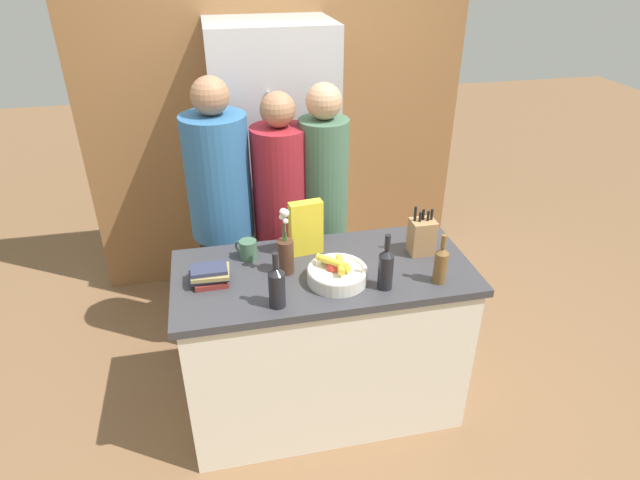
{
  "coord_description": "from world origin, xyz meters",
  "views": [
    {
      "loc": [
        -0.49,
        -2.18,
        2.38
      ],
      "look_at": [
        0.0,
        0.09,
        1.05
      ],
      "focal_mm": 30.0,
      "sensor_mm": 36.0,
      "label": 1
    }
  ],
  "objects_px": {
    "refrigerator": "(275,172)",
    "fruit_bowl": "(337,273)",
    "knife_block": "(422,236)",
    "book_stack": "(210,275)",
    "person_at_sink": "(222,211)",
    "person_in_blue": "(282,214)",
    "bottle_wine": "(441,264)",
    "person_in_red_tee": "(324,207)",
    "flower_vase": "(285,250)",
    "cereal_box": "(306,228)",
    "bottle_vinegar": "(386,267)",
    "coffee_mug": "(248,249)",
    "bottle_oil": "(277,285)"
  },
  "relations": [
    {
      "from": "refrigerator",
      "to": "fruit_bowl",
      "type": "bearing_deg",
      "value": -84.87
    },
    {
      "from": "knife_block",
      "to": "book_stack",
      "type": "height_order",
      "value": "knife_block"
    },
    {
      "from": "person_at_sink",
      "to": "person_in_blue",
      "type": "relative_size",
      "value": 1.06
    },
    {
      "from": "fruit_bowl",
      "to": "knife_block",
      "type": "bearing_deg",
      "value": 18.9
    },
    {
      "from": "bottle_wine",
      "to": "person_in_red_tee",
      "type": "distance_m",
      "value": 0.9
    },
    {
      "from": "fruit_bowl",
      "to": "flower_vase",
      "type": "relative_size",
      "value": 0.82
    },
    {
      "from": "knife_block",
      "to": "fruit_bowl",
      "type": "bearing_deg",
      "value": -161.1
    },
    {
      "from": "fruit_bowl",
      "to": "knife_block",
      "type": "relative_size",
      "value": 1.09
    },
    {
      "from": "refrigerator",
      "to": "person_at_sink",
      "type": "bearing_deg",
      "value": -125.06
    },
    {
      "from": "flower_vase",
      "to": "cereal_box",
      "type": "relative_size",
      "value": 1.21
    },
    {
      "from": "knife_block",
      "to": "bottle_vinegar",
      "type": "bearing_deg",
      "value": -136.68
    },
    {
      "from": "coffee_mug",
      "to": "bottle_wine",
      "type": "bearing_deg",
      "value": -24.96
    },
    {
      "from": "book_stack",
      "to": "bottle_oil",
      "type": "distance_m",
      "value": 0.39
    },
    {
      "from": "fruit_bowl",
      "to": "person_in_red_tee",
      "type": "relative_size",
      "value": 0.17
    },
    {
      "from": "fruit_bowl",
      "to": "person_in_blue",
      "type": "height_order",
      "value": "person_in_blue"
    },
    {
      "from": "fruit_bowl",
      "to": "bottle_oil",
      "type": "xyz_separation_m",
      "value": [
        -0.31,
        -0.13,
        0.06
      ]
    },
    {
      "from": "book_stack",
      "to": "bottle_oil",
      "type": "relative_size",
      "value": 0.72
    },
    {
      "from": "refrigerator",
      "to": "book_stack",
      "type": "height_order",
      "value": "refrigerator"
    },
    {
      "from": "fruit_bowl",
      "to": "bottle_oil",
      "type": "bearing_deg",
      "value": -156.48
    },
    {
      "from": "knife_block",
      "to": "coffee_mug",
      "type": "bearing_deg",
      "value": 171.57
    },
    {
      "from": "person_at_sink",
      "to": "person_in_red_tee",
      "type": "relative_size",
      "value": 1.03
    },
    {
      "from": "cereal_box",
      "to": "coffee_mug",
      "type": "distance_m",
      "value": 0.32
    },
    {
      "from": "fruit_bowl",
      "to": "bottle_wine",
      "type": "relative_size",
      "value": 1.14
    },
    {
      "from": "person_at_sink",
      "to": "person_in_red_tee",
      "type": "height_order",
      "value": "person_at_sink"
    },
    {
      "from": "flower_vase",
      "to": "bottle_wine",
      "type": "bearing_deg",
      "value": -18.62
    },
    {
      "from": "refrigerator",
      "to": "cereal_box",
      "type": "height_order",
      "value": "refrigerator"
    },
    {
      "from": "refrigerator",
      "to": "flower_vase",
      "type": "bearing_deg",
      "value": -95.34
    },
    {
      "from": "coffee_mug",
      "to": "cereal_box",
      "type": "bearing_deg",
      "value": -1.44
    },
    {
      "from": "book_stack",
      "to": "bottle_wine",
      "type": "relative_size",
      "value": 0.77
    },
    {
      "from": "knife_block",
      "to": "bottle_vinegar",
      "type": "distance_m",
      "value": 0.39
    },
    {
      "from": "bottle_vinegar",
      "to": "coffee_mug",
      "type": "bearing_deg",
      "value": 146.51
    },
    {
      "from": "person_in_blue",
      "to": "flower_vase",
      "type": "bearing_deg",
      "value": -86.22
    },
    {
      "from": "refrigerator",
      "to": "bottle_vinegar",
      "type": "distance_m",
      "value": 1.44
    },
    {
      "from": "flower_vase",
      "to": "bottle_oil",
      "type": "relative_size",
      "value": 1.28
    },
    {
      "from": "bottle_wine",
      "to": "person_in_blue",
      "type": "height_order",
      "value": "person_in_blue"
    },
    {
      "from": "knife_block",
      "to": "bottle_vinegar",
      "type": "xyz_separation_m",
      "value": [
        -0.28,
        -0.27,
        0.01
      ]
    },
    {
      "from": "bottle_oil",
      "to": "person_in_blue",
      "type": "xyz_separation_m",
      "value": [
        0.15,
        0.86,
        -0.09
      ]
    },
    {
      "from": "book_stack",
      "to": "bottle_oil",
      "type": "bearing_deg",
      "value": -40.68
    },
    {
      "from": "person_in_blue",
      "to": "coffee_mug",
      "type": "bearing_deg",
      "value": -108.73
    },
    {
      "from": "flower_vase",
      "to": "coffee_mug",
      "type": "distance_m",
      "value": 0.25
    },
    {
      "from": "bottle_oil",
      "to": "person_in_red_tee",
      "type": "relative_size",
      "value": 0.16
    },
    {
      "from": "knife_block",
      "to": "coffee_mug",
      "type": "distance_m",
      "value": 0.9
    },
    {
      "from": "fruit_bowl",
      "to": "person_in_red_tee",
      "type": "bearing_deg",
      "value": 82.82
    },
    {
      "from": "cereal_box",
      "to": "book_stack",
      "type": "relative_size",
      "value": 1.49
    },
    {
      "from": "refrigerator",
      "to": "knife_block",
      "type": "xyz_separation_m",
      "value": [
        0.61,
        -1.14,
        0.05
      ]
    },
    {
      "from": "knife_block",
      "to": "person_in_blue",
      "type": "distance_m",
      "value": 0.86
    },
    {
      "from": "bottle_wine",
      "to": "refrigerator",
      "type": "bearing_deg",
      "value": 112.79
    },
    {
      "from": "bottle_wine",
      "to": "coffee_mug",
      "type": "bearing_deg",
      "value": 155.04
    },
    {
      "from": "coffee_mug",
      "to": "person_in_blue",
      "type": "relative_size",
      "value": 0.07
    },
    {
      "from": "person_at_sink",
      "to": "book_stack",
      "type": "bearing_deg",
      "value": -95.34
    }
  ]
}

